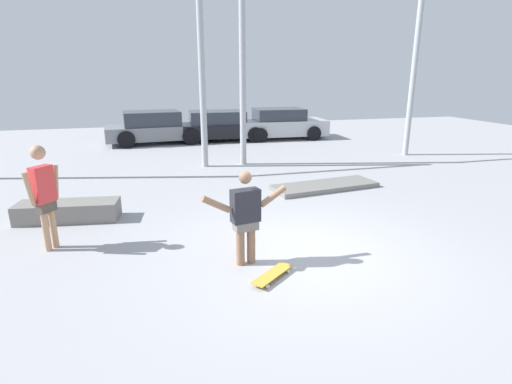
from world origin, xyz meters
TOP-DOWN VIEW (x-y plane):
  - ground_plane at (0.00, 0.00)m, footprint 36.00×36.00m
  - skateboarder at (-0.98, -0.08)m, footprint 1.38×0.34m
  - skateboard at (-0.72, -0.65)m, footprint 0.76×0.67m
  - grind_box at (-4.00, 2.72)m, footprint 2.03×0.88m
  - manual_pad at (2.00, 3.53)m, footprint 2.87×1.29m
  - canopy_support_left at (-3.68, 6.91)m, footprint 6.30×0.20m
  - canopy_support_right at (3.68, 6.91)m, footprint 6.30×0.20m
  - parked_car_grey at (-2.04, 11.95)m, footprint 4.28×2.20m
  - parked_car_black at (0.77, 11.96)m, footprint 4.42×2.14m
  - parked_car_silver at (3.56, 11.82)m, footprint 4.03×2.15m
  - bystander at (-4.03, 1.30)m, footprint 0.47×0.56m

SIDE VIEW (x-z plane):
  - ground_plane at x=0.00m, z-range 0.00..0.00m
  - manual_pad at x=2.00m, z-range 0.00..0.12m
  - skateboard at x=-0.72m, z-range 0.03..0.10m
  - grind_box at x=-4.00m, z-range 0.00..0.39m
  - parked_car_black at x=0.77m, z-range -0.02..1.28m
  - parked_car_grey at x=-2.04m, z-range -0.02..1.33m
  - parked_car_silver at x=3.56m, z-range -0.02..1.33m
  - skateboarder at x=-0.98m, z-range 0.06..1.55m
  - bystander at x=-4.03m, z-range 0.12..1.90m
  - canopy_support_left at x=-3.68m, z-range 0.71..6.64m
  - canopy_support_right at x=3.68m, z-range 0.71..6.64m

